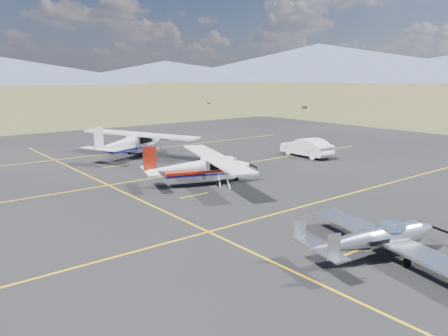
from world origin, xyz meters
name	(u,v)px	position (x,y,z in m)	size (l,w,h in m)	color
ground	(328,217)	(0.00, 0.00, 0.00)	(1600.00, 1600.00, 0.00)	#383D1C
apron	(238,189)	(0.00, 7.00, 0.00)	(72.00, 72.00, 0.02)	black
aircraft_low_wing	(378,238)	(-2.60, -4.43, 0.86)	(6.07, 8.30, 1.80)	silver
aircraft_cessna	(200,167)	(-1.17, 9.48, 1.20)	(7.31, 10.53, 2.70)	white
aircraft_plain	(130,142)	(-0.39, 21.08, 1.34)	(8.57, 11.59, 3.02)	white
sedan	(306,147)	(12.00, 12.01, 0.83)	(1.74, 4.98, 1.64)	white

